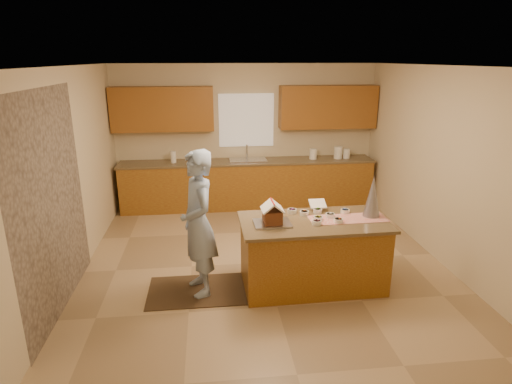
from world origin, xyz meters
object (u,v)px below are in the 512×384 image
(island_base, at_px, (312,255))
(tinsel_tree, at_px, (373,196))
(gingerbread_house, at_px, (272,214))
(boy, at_px, (198,224))

(island_base, bearing_deg, tinsel_tree, 3.67)
(gingerbread_house, bearing_deg, island_base, 6.49)
(tinsel_tree, xyz_separation_m, gingerbread_house, (-1.28, -0.13, -0.14))
(island_base, height_order, boy, boy)
(island_base, xyz_separation_m, gingerbread_house, (-0.53, -0.06, 0.59))
(island_base, height_order, gingerbread_house, gingerbread_house)
(gingerbread_house, bearing_deg, tinsel_tree, 5.60)
(tinsel_tree, bearing_deg, gingerbread_house, -174.40)
(island_base, height_order, tinsel_tree, tinsel_tree)
(island_base, distance_m, gingerbread_house, 0.79)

